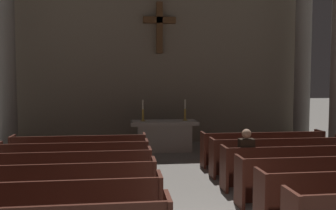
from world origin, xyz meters
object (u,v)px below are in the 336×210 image
(pew_right_row_3, at_px, (325,179))
(column_left_fourth, at_px, (6,41))
(pew_left_row_3, at_px, (58,188))
(altar, at_px, (164,135))
(pew_left_row_4, at_px, (67,173))
(pew_left_row_5, at_px, (74,162))
(pew_right_row_6, at_px, (263,148))
(pew_right_row_4, at_px, (299,166))
(pew_left_row_6, at_px, (80,153))
(lone_worshipper, at_px, (245,157))
(pew_left_row_2, at_px, (45,210))
(column_right_fourth, at_px, (303,45))
(candlestick_left, at_px, (143,114))
(candlestick_right, at_px, (185,114))
(pew_right_row_5, at_px, (279,156))

(pew_right_row_3, bearing_deg, column_left_fourth, 141.14)
(pew_left_row_3, relative_size, altar, 1.54)
(pew_left_row_4, distance_m, pew_left_row_5, 1.03)
(pew_right_row_6, xyz_separation_m, altar, (-2.46, 2.37, 0.06))
(pew_right_row_4, bearing_deg, pew_left_row_6, 157.25)
(pew_left_row_5, height_order, lone_worshipper, lone_worshipper)
(pew_left_row_6, xyz_separation_m, altar, (2.46, 2.37, 0.06))
(pew_left_row_2, relative_size, pew_left_row_6, 1.00)
(column_left_fourth, distance_m, column_right_fourth, 10.23)
(column_left_fourth, bearing_deg, pew_left_row_4, -62.36)
(pew_right_row_6, distance_m, lone_worshipper, 2.36)
(pew_left_row_4, xyz_separation_m, candlestick_left, (1.76, 4.43, 0.76))
(pew_left_row_6, height_order, candlestick_right, candlestick_right)
(column_right_fourth, bearing_deg, column_left_fourth, 180.00)
(pew_left_row_2, height_order, candlestick_right, candlestick_right)
(pew_right_row_6, bearing_deg, lone_worshipper, -120.73)
(pew_left_row_2, distance_m, candlestick_right, 7.26)
(pew_left_row_2, height_order, lone_worshipper, lone_worshipper)
(column_right_fourth, xyz_separation_m, candlestick_left, (-5.81, -0.64, -2.38))
(pew_right_row_6, relative_size, candlestick_left, 4.85)
(candlestick_right, xyz_separation_m, lone_worshipper, (0.56, -4.39, -0.54))
(pew_right_row_4, bearing_deg, pew_left_row_4, 180.00)
(pew_right_row_5, bearing_deg, pew_left_row_2, -147.83)
(pew_right_row_3, xyz_separation_m, column_right_fourth, (2.65, 6.10, 3.14))
(altar, height_order, candlestick_left, candlestick_left)
(altar, relative_size, candlestick_right, 3.14)
(pew_left_row_3, height_order, pew_right_row_4, same)
(pew_right_row_6, bearing_deg, candlestick_left, 143.14)
(pew_left_row_5, height_order, column_right_fourth, column_right_fourth)
(pew_right_row_6, xyz_separation_m, candlestick_right, (-1.76, 2.37, 0.76))
(pew_right_row_6, bearing_deg, pew_left_row_3, -147.83)
(pew_left_row_3, relative_size, pew_right_row_3, 1.00)
(pew_right_row_4, distance_m, lone_worshipper, 1.22)
(candlestick_left, bearing_deg, pew_left_row_6, -126.60)
(pew_left_row_4, bearing_deg, pew_right_row_6, 22.75)
(column_right_fourth, bearing_deg, pew_right_row_6, -131.44)
(pew_right_row_5, height_order, pew_right_row_6, same)
(pew_left_row_3, height_order, candlestick_left, candlestick_left)
(pew_right_row_4, xyz_separation_m, column_left_fourth, (-7.57, 5.07, 3.14))
(altar, bearing_deg, pew_left_row_4, -119.03)
(pew_left_row_6, relative_size, column_right_fourth, 0.46)
(pew_right_row_5, bearing_deg, pew_left_row_5, 180.00)
(pew_left_row_2, height_order, pew_left_row_6, same)
(pew_left_row_2, distance_m, pew_right_row_6, 6.42)
(pew_left_row_6, distance_m, lone_worshipper, 4.24)
(candlestick_right, bearing_deg, column_left_fourth, 173.74)
(column_right_fourth, bearing_deg, pew_right_row_5, -123.32)
(pew_right_row_4, distance_m, column_right_fourth, 6.52)
(pew_left_row_2, xyz_separation_m, pew_right_row_3, (4.92, 1.03, 0.00))
(pew_right_row_4, relative_size, pew_right_row_6, 1.00)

